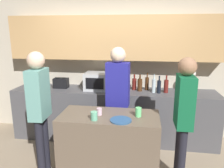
# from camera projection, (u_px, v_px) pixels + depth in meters

# --- Properties ---
(back_wall) EXTENTS (6.40, 0.40, 2.70)m
(back_wall) POSITION_uv_depth(u_px,v_px,m) (115.00, 54.00, 3.98)
(back_wall) COLOR beige
(back_wall) RESTS_ON ground_plane
(back_counter) EXTENTS (3.60, 0.62, 0.92)m
(back_counter) POSITION_uv_depth(u_px,v_px,m) (113.00, 114.00, 3.98)
(back_counter) COLOR #4C4C51
(back_counter) RESTS_ON ground_plane
(kitchen_island) EXTENTS (1.28, 0.60, 0.89)m
(kitchen_island) POSITION_uv_depth(u_px,v_px,m) (109.00, 147.00, 2.90)
(kitchen_island) COLOR brown
(kitchen_island) RESTS_ON ground_plane
(microwave) EXTENTS (0.52, 0.39, 0.30)m
(microwave) POSITION_uv_depth(u_px,v_px,m) (100.00, 81.00, 3.89)
(microwave) COLOR #B7BABC
(microwave) RESTS_ON back_counter
(toaster) EXTENTS (0.26, 0.16, 0.18)m
(toaster) POSITION_uv_depth(u_px,v_px,m) (61.00, 83.00, 4.01)
(toaster) COLOR black
(toaster) RESTS_ON back_counter
(potted_plant) EXTENTS (0.14, 0.14, 0.40)m
(potted_plant) POSITION_uv_depth(u_px,v_px,m) (191.00, 81.00, 3.66)
(potted_plant) COLOR brown
(potted_plant) RESTS_ON back_counter
(bottle_0) EXTENTS (0.08, 0.08, 0.24)m
(bottle_0) POSITION_uv_depth(u_px,v_px,m) (128.00, 86.00, 3.81)
(bottle_0) COLOR maroon
(bottle_0) RESTS_ON back_counter
(bottle_1) EXTENTS (0.08, 0.08, 0.28)m
(bottle_1) POSITION_uv_depth(u_px,v_px,m) (134.00, 84.00, 3.89)
(bottle_1) COLOR maroon
(bottle_1) RESTS_ON back_counter
(bottle_2) EXTENTS (0.08, 0.08, 0.29)m
(bottle_2) POSITION_uv_depth(u_px,v_px,m) (140.00, 85.00, 3.79)
(bottle_2) COLOR #472814
(bottle_2) RESTS_ON back_counter
(bottle_3) EXTENTS (0.07, 0.07, 0.31)m
(bottle_3) POSITION_uv_depth(u_px,v_px,m) (147.00, 83.00, 3.86)
(bottle_3) COLOR #472814
(bottle_3) RESTS_ON back_counter
(bottle_4) EXTENTS (0.06, 0.06, 0.32)m
(bottle_4) POSITION_uv_depth(u_px,v_px,m) (154.00, 85.00, 3.70)
(bottle_4) COLOR silver
(bottle_4) RESTS_ON back_counter
(bottle_5) EXTENTS (0.07, 0.07, 0.30)m
(bottle_5) POSITION_uv_depth(u_px,v_px,m) (159.00, 87.00, 3.67)
(bottle_5) COLOR black
(bottle_5) RESTS_ON back_counter
(bottle_6) EXTENTS (0.08, 0.08, 0.30)m
(bottle_6) POSITION_uv_depth(u_px,v_px,m) (166.00, 86.00, 3.69)
(bottle_6) COLOR maroon
(bottle_6) RESTS_ON back_counter
(plate_on_island) EXTENTS (0.26, 0.26, 0.01)m
(plate_on_island) POSITION_uv_depth(u_px,v_px,m) (121.00, 120.00, 2.62)
(plate_on_island) COLOR #2D5684
(plate_on_island) RESTS_ON kitchen_island
(cup_0) EXTENTS (0.08, 0.08, 0.12)m
(cup_0) POSITION_uv_depth(u_px,v_px,m) (138.00, 112.00, 2.74)
(cup_0) COLOR #6ADC83
(cup_0) RESTS_ON kitchen_island
(cup_1) EXTENTS (0.08, 0.08, 0.11)m
(cup_1) POSITION_uv_depth(u_px,v_px,m) (94.00, 116.00, 2.63)
(cup_1) COLOR #65B895
(cup_1) RESTS_ON kitchen_island
(cup_2) EXTENTS (0.07, 0.07, 0.09)m
(cup_2) POSITION_uv_depth(u_px,v_px,m) (99.00, 112.00, 2.79)
(cup_2) COLOR silver
(cup_2) RESTS_ON kitchen_island
(person_left) EXTENTS (0.22, 0.35, 1.70)m
(person_left) POSITION_uv_depth(u_px,v_px,m) (39.00, 104.00, 2.85)
(person_left) COLOR black
(person_left) RESTS_ON ground_plane
(person_center) EXTENTS (0.35, 0.23, 1.72)m
(person_center) POSITION_uv_depth(u_px,v_px,m) (118.00, 93.00, 3.30)
(person_center) COLOR black
(person_center) RESTS_ON ground_plane
(person_right) EXTENTS (0.22, 0.34, 1.65)m
(person_right) POSITION_uv_depth(u_px,v_px,m) (184.00, 112.00, 2.65)
(person_right) COLOR black
(person_right) RESTS_ON ground_plane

